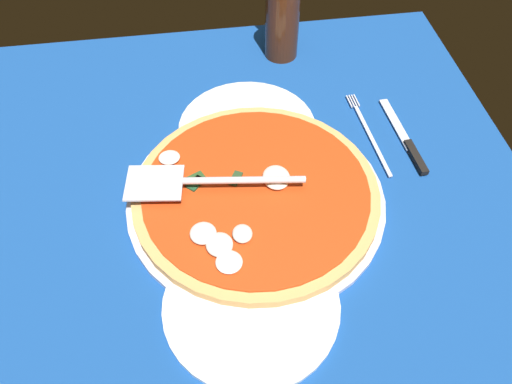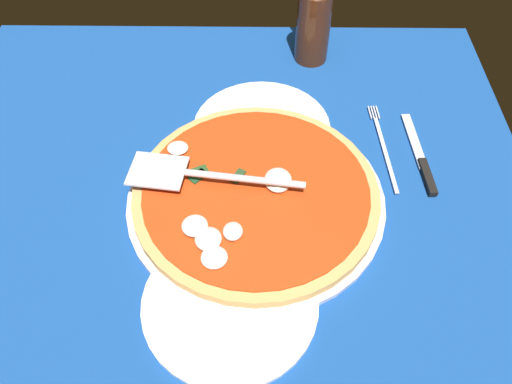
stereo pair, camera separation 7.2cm
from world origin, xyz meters
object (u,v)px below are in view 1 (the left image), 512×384
object	(u,v)px
dinner_plate_right	(251,305)
beer_bottle	(283,13)
dinner_plate_left	(247,128)
place_setting_far	(388,139)
pizza_server	(202,181)
pizza	(255,194)

from	to	relation	value
dinner_plate_right	beer_bottle	xyz separation A→B (cm)	(-50.24, 12.75, 8.35)
dinner_plate_left	place_setting_far	world-z (taller)	place_setting_far
dinner_plate_right	dinner_plate_left	bearing A→B (deg)	173.10
dinner_plate_right	place_setting_far	world-z (taller)	place_setting_far
pizza_server	beer_bottle	xyz separation A→B (cm)	(-32.81, 17.11, 4.34)
dinner_plate_right	pizza_server	distance (cm)	18.41
pizza	place_setting_far	world-z (taller)	pizza
dinner_plate_left	pizza_server	bearing A→B (deg)	-30.53
place_setting_far	pizza_server	bearing A→B (deg)	101.42
dinner_plate_right	place_setting_far	xyz separation A→B (cm)	(-25.46, 25.74, -0.15)
dinner_plate_right	beer_bottle	distance (cm)	52.50
pizza_server	beer_bottle	bearing A→B (deg)	-110.03
dinner_plate_right	pizza_server	bearing A→B (deg)	-165.95
dinner_plate_left	dinner_plate_right	distance (cm)	31.45
dinner_plate_right	beer_bottle	bearing A→B (deg)	165.76
dinner_plate_right	pizza	distance (cm)	16.49
dinner_plate_right	place_setting_far	distance (cm)	36.20
dinner_plate_left	beer_bottle	size ratio (longest dim) A/B	0.96
dinner_plate_right	place_setting_far	bearing A→B (deg)	134.69
place_setting_far	beer_bottle	size ratio (longest dim) A/B	0.90
pizza	pizza_server	distance (cm)	7.71
place_setting_far	pizza	bearing A→B (deg)	108.55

